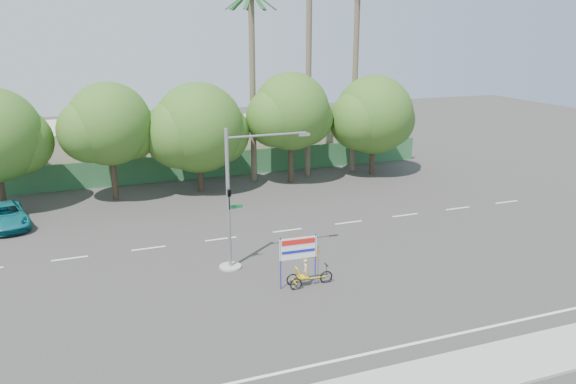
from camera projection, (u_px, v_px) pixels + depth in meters
name	position (u px, v px, depth m)	size (l,w,h in m)	color
ground	(307.00, 294.00, 25.12)	(120.00, 120.00, 0.00)	#33302D
fence	(204.00, 166.00, 44.17)	(38.00, 0.08, 2.00)	#336B3D
building_left	(68.00, 151.00, 44.60)	(12.00, 8.00, 4.00)	beige
building_right	(280.00, 139.00, 50.66)	(14.00, 8.00, 3.60)	beige
tree_left	(109.00, 127.00, 37.52)	(6.66, 5.60, 8.07)	#473828
tree_center	(198.00, 130.00, 39.69)	(7.62, 6.40, 7.85)	#473828
tree_right	(290.00, 114.00, 41.82)	(6.90, 5.80, 8.36)	#473828
tree_far_right	(373.00, 117.00, 44.32)	(7.38, 6.20, 7.94)	#473828
palm_tall	(309.00, 41.00, 42.37)	(3.73, 3.79, 17.45)	#70604C
palm_mid	(356.00, 55.00, 44.01)	(3.73, 3.79, 15.45)	#70604C
palm_short	(252.00, 64.00, 41.32)	(3.73, 3.79, 14.45)	#70604C
traffic_signal	(235.00, 211.00, 27.14)	(4.72, 1.10, 7.00)	gray
trike_billboard	(303.00, 265.00, 25.63)	(2.58, 0.61, 2.54)	black
pickup_truck	(5.00, 216.00, 33.45)	(2.25, 4.88, 1.35)	#106B75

